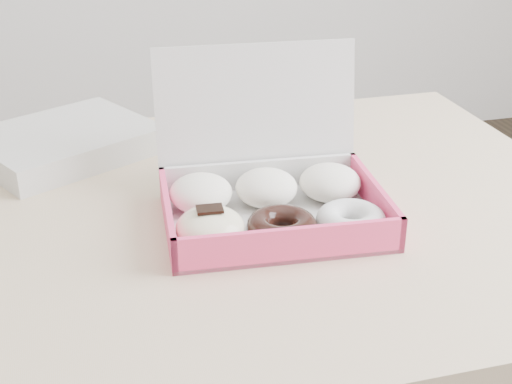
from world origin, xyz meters
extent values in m
cube|color=#D0B488|center=(0.00, 0.00, 0.73)|extent=(1.20, 0.80, 0.04)
cylinder|color=#D0B488|center=(0.55, 0.35, 0.35)|extent=(0.05, 0.05, 0.71)
cube|color=silver|center=(0.11, -0.06, 0.75)|extent=(0.31, 0.24, 0.01)
cube|color=#FF4175|center=(0.10, -0.16, 0.77)|extent=(0.29, 0.03, 0.05)
cube|color=silver|center=(0.12, 0.04, 0.77)|extent=(0.29, 0.03, 0.05)
cube|color=#FF4175|center=(-0.03, -0.05, 0.77)|extent=(0.02, 0.21, 0.05)
cube|color=#FF4175|center=(0.25, -0.07, 0.77)|extent=(0.02, 0.21, 0.05)
cube|color=silver|center=(0.12, 0.06, 0.86)|extent=(0.29, 0.06, 0.21)
ellipsoid|color=white|center=(0.02, 0.00, 0.78)|extent=(0.09, 0.09, 0.05)
ellipsoid|color=white|center=(0.12, -0.01, 0.78)|extent=(0.09, 0.09, 0.05)
ellipsoid|color=white|center=(0.21, -0.02, 0.78)|extent=(0.09, 0.09, 0.05)
ellipsoid|color=#F3EABD|center=(0.02, -0.10, 0.78)|extent=(0.09, 0.09, 0.05)
cube|color=black|center=(0.02, -0.10, 0.81)|extent=(0.03, 0.03, 0.00)
torus|color=black|center=(0.11, -0.11, 0.77)|extent=(0.10, 0.10, 0.03)
torus|color=white|center=(0.20, -0.12, 0.77)|extent=(0.10, 0.10, 0.03)
cube|color=silver|center=(-0.15, 0.26, 0.77)|extent=(0.34, 0.32, 0.04)
camera|label=1|loc=(-0.13, -0.87, 1.21)|focal=50.00mm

